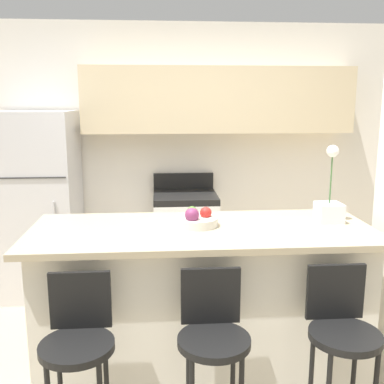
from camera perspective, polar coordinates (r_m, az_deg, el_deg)
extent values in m
cube|color=white|center=(4.62, -1.35, 5.05)|extent=(5.60, 0.06, 2.55)
cube|color=beige|center=(4.44, 3.35, 11.59)|extent=(2.60, 0.32, 0.63)
cube|color=white|center=(4.43, -1.05, 8.48)|extent=(0.80, 0.28, 0.12)
cube|color=silver|center=(2.75, 1.24, -15.96)|extent=(1.82, 0.64, 1.06)
cube|color=tan|center=(2.54, 1.29, -4.96)|extent=(1.94, 0.76, 0.04)
cube|color=silver|center=(4.48, -18.76, -4.84)|extent=(0.72, 0.72, 1.16)
cube|color=silver|center=(4.33, -19.49, 6.07)|extent=(0.72, 0.72, 0.55)
cube|color=#333333|center=(4.02, -20.55, 1.67)|extent=(0.69, 0.01, 0.01)
cylinder|color=#B2B2B7|center=(4.07, -16.91, -5.54)|extent=(0.02, 0.02, 0.64)
cube|color=white|center=(4.47, -0.86, -6.34)|extent=(0.61, 0.58, 0.85)
cube|color=black|center=(4.35, -0.88, -0.63)|extent=(0.61, 0.58, 0.06)
cube|color=black|center=(4.60, -1.09, 1.42)|extent=(0.61, 0.04, 0.16)
cube|color=black|center=(4.18, -0.61, -7.03)|extent=(0.37, 0.01, 0.27)
cylinder|color=black|center=(2.18, -14.42, -18.50)|extent=(0.34, 0.34, 0.03)
cube|color=black|center=(2.24, -13.99, -13.17)|extent=(0.29, 0.02, 0.28)
cylinder|color=black|center=(2.16, 2.81, -18.40)|extent=(0.34, 0.34, 0.03)
cube|color=black|center=(2.22, 2.38, -13.02)|extent=(0.29, 0.02, 0.28)
cylinder|color=black|center=(2.31, 18.87, -16.91)|extent=(0.34, 0.34, 0.03)
cube|color=black|center=(2.37, 17.74, -11.96)|extent=(0.29, 0.02, 0.28)
cube|color=white|center=(2.77, 16.99, -2.51)|extent=(0.14, 0.14, 0.11)
cylinder|color=#386633|center=(2.73, 17.23, 1.55)|extent=(0.01, 0.01, 0.29)
sphere|color=white|center=(2.71, 17.44, 4.97)|extent=(0.07, 0.07, 0.07)
cylinder|color=silver|center=(2.58, 0.61, -3.76)|extent=(0.24, 0.24, 0.05)
sphere|color=red|center=(2.58, 1.76, -2.65)|extent=(0.07, 0.07, 0.07)
sphere|color=#4C7F2D|center=(2.61, 0.00, -2.52)|extent=(0.06, 0.06, 0.06)
sphere|color=#7A2D56|center=(2.52, -0.01, -2.91)|extent=(0.08, 0.08, 0.08)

